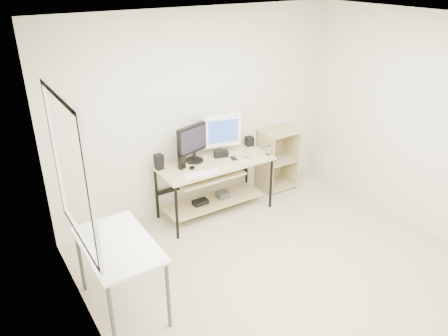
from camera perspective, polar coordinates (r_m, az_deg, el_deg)
name	(u,v)px	position (r m, az deg, el deg)	size (l,w,h in m)	color
room	(292,170)	(4.09, 8.92, -0.25)	(4.01, 4.01, 2.62)	#BDB091
desk	(213,177)	(5.67, -1.44, -1.14)	(1.50, 0.65, 0.75)	tan
side_table	(119,250)	(4.18, -13.61, -10.42)	(0.60, 1.00, 0.75)	white
shelf_unit	(276,159)	(6.44, 6.81, 1.23)	(0.50, 0.40, 0.90)	tan
black_monitor	(194,141)	(5.49, -3.93, 3.58)	(0.53, 0.22, 0.49)	black
white_imac	(222,132)	(5.68, -0.23, 4.75)	(0.51, 0.16, 0.54)	silver
keyboard	(202,174)	(5.25, -2.87, -0.76)	(0.44, 0.12, 0.02)	white
mouse	(248,156)	(5.72, 3.11, 1.64)	(0.07, 0.11, 0.04)	#AAAAAF
center_speaker	(221,154)	(5.70, -0.38, 1.88)	(0.18, 0.08, 0.09)	black
speaker_left	(159,162)	(5.40, -8.49, 0.84)	(0.11, 0.11, 0.19)	black
speaker_right	(249,141)	(6.07, 3.33, 3.52)	(0.10, 0.10, 0.13)	black
audio_controller	(182,162)	(5.38, -5.52, 0.74)	(0.09, 0.05, 0.17)	black
volume_puck	(192,168)	(5.39, -4.18, 0.02)	(0.07, 0.07, 0.03)	black
smartphone	(234,158)	(5.66, 1.27, 1.27)	(0.07, 0.12, 0.01)	black
coaster	(268,155)	(5.80, 5.75, 1.72)	(0.08, 0.08, 0.01)	#AC844D
drinking_glass	(268,150)	(5.77, 5.78, 2.31)	(0.06, 0.06, 0.12)	white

